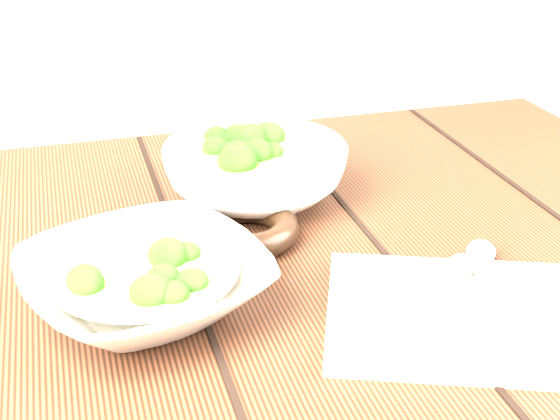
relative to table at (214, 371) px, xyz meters
The scene contains 7 objects.
table is the anchor object (origin of this frame).
soup_bowl_front 0.17m from the table, 145.58° to the right, with size 0.27×0.27×0.06m.
soup_bowl_back 0.23m from the table, 60.28° to the left, with size 0.21×0.21×0.08m.
trivet 0.15m from the table, 48.60° to the left, with size 0.12×0.12×0.03m, color black.
napkin 0.27m from the table, 36.95° to the right, with size 0.22×0.18×0.01m, color beige.
spoon_left 0.27m from the table, 27.98° to the right, with size 0.13×0.15×0.01m.
spoon_right 0.29m from the table, 20.71° to the right, with size 0.11×0.16×0.01m.
Camera 1 is at (-0.12, -0.65, 1.14)m, focal length 50.00 mm.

